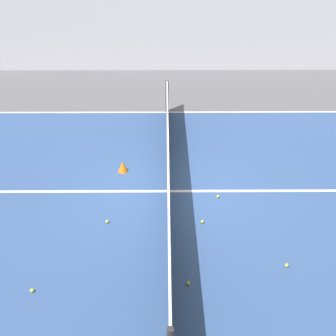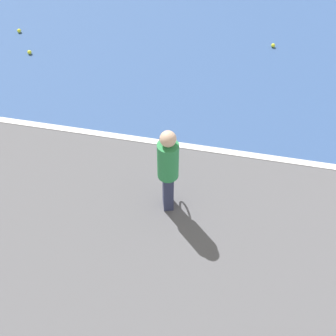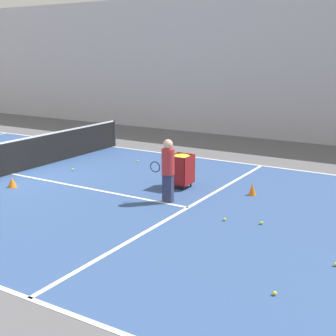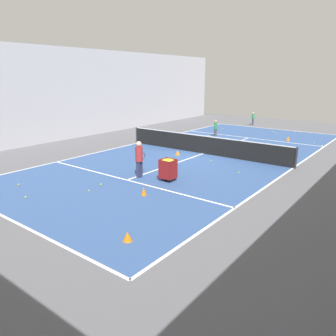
{
  "view_description": "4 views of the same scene",
  "coord_description": "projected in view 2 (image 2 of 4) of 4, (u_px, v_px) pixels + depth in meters",
  "views": [
    {
      "loc": [
        -9.49,
        0.06,
        5.77
      ],
      "look_at": [
        0.0,
        0.0,
        0.63
      ],
      "focal_mm": 50.0,
      "sensor_mm": 36.0,
      "label": 1
    },
    {
      "loc": [
        3.04,
        -15.74,
        4.42
      ],
      "look_at": [
        2.35,
        -12.34,
        0.65
      ],
      "focal_mm": 50.0,
      "sensor_mm": 36.0,
      "label": 2
    },
    {
      "loc": [
        9.49,
        11.41,
        3.68
      ],
      "look_at": [
        -0.13,
        5.57,
        0.89
      ],
      "focal_mm": 50.0,
      "sensor_mm": 36.0,
      "label": 3
    },
    {
      "loc": [
        -9.49,
        15.74,
        4.31
      ],
      "look_at": [
        -1.43,
        5.2,
        0.56
      ],
      "focal_mm": 35.0,
      "sensor_mm": 36.0,
      "label": 4
    }
  ],
  "objects": [
    {
      "name": "player_near_baseline",
      "position": [
        168.0,
        166.0,
        5.12
      ],
      "size": [
        0.34,
        0.56,
        1.18
      ],
      "rotation": [
        0.0,
        0.0,
        1.87
      ],
      "color": "#2D3351",
      "rests_on": "ground"
    },
    {
      "name": "tennis_ball_6",
      "position": [
        19.0,
        31.0,
        8.17
      ],
      "size": [
        0.07,
        0.07,
        0.07
      ],
      "primitive_type": "sphere",
      "color": "yellow",
      "rests_on": "ground"
    },
    {
      "name": "tennis_ball_0",
      "position": [
        273.0,
        45.0,
        7.86
      ],
      "size": [
        0.07,
        0.07,
        0.07
      ],
      "primitive_type": "sphere",
      "color": "yellow",
      "rests_on": "ground"
    },
    {
      "name": "line_baseline_near",
      "position": [
        20.0,
        122.0,
        6.6
      ],
      "size": [
        10.11,
        0.1,
        0.0
      ],
      "primitive_type": "cube",
      "color": "white",
      "rests_on": "ground"
    },
    {
      "name": "tennis_ball_12",
      "position": [
        29.0,
        52.0,
        7.72
      ],
      "size": [
        0.07,
        0.07,
        0.07
      ],
      "primitive_type": "sphere",
      "color": "yellow",
      "rests_on": "ground"
    }
  ]
}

